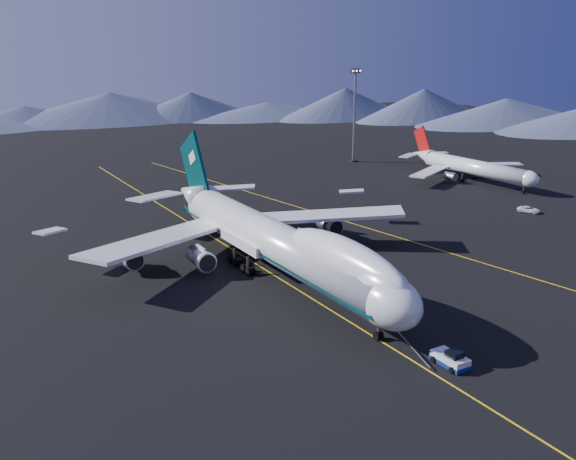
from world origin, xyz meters
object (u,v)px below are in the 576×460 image
floodlight_mast (354,115)px  second_jet (470,167)px  boeing_747 (274,240)px  pushback_tug (450,360)px  service_van (529,210)px

floodlight_mast → second_jet: bearing=-77.1°
boeing_747 → second_jet: bearing=25.6°
boeing_747 → floodlight_mast: 107.20m
boeing_747 → pushback_tug: (3.00, -35.84, -5.19)m
pushback_tug → second_jet: bearing=43.5°
pushback_tug → service_van: bearing=33.7°
boeing_747 → service_van: 67.86m
second_jet → floodlight_mast: floodlight_mast is taller
boeing_747 → service_van: size_ratio=15.28×
second_jet → floodlight_mast: (-9.25, 40.41, 10.50)m
boeing_747 → second_jet: (80.97, 38.80, -1.93)m
boeing_747 → pushback_tug: 36.34m
floodlight_mast → service_van: bearing=-93.6°
boeing_747 → floodlight_mast: bearing=47.8°
boeing_747 → second_jet: size_ratio=1.60×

